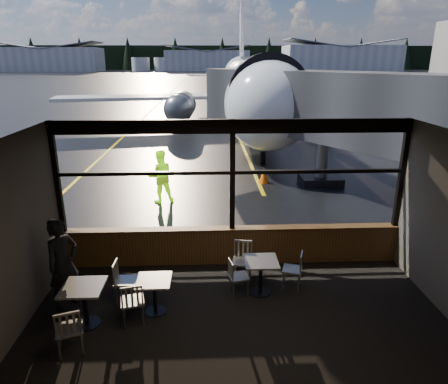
{
  "coord_description": "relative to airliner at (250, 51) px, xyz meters",
  "views": [
    {
      "loc": [
        -0.57,
        -8.75,
        4.73
      ],
      "look_at": [
        -0.15,
        1.0,
        1.5
      ],
      "focal_mm": 32.0,
      "sensor_mm": 36.0,
      "label": 1
    }
  ],
  "objects": [
    {
      "name": "mullion_left",
      "position": [
        -6.56,
        -21.49,
        -3.14
      ],
      "size": [
        0.12,
        0.12,
        2.6
      ],
      "primitive_type": "cube",
      "color": "black",
      "rests_on": "ground"
    },
    {
      "name": "cafe_table_near",
      "position": [
        -2.08,
        -22.85,
        -4.96
      ],
      "size": [
        0.7,
        0.7,
        0.77
      ],
      "primitive_type": null,
      "color": "gray",
      "rests_on": "carpet_floor"
    },
    {
      "name": "hangar_mid",
      "position": [
        -2.61,
        163.51,
        -0.34
      ],
      "size": [
        38.0,
        15.0,
        10.0
      ],
      "primitive_type": null,
      "color": "silver",
      "rests_on": "ground_plane"
    },
    {
      "name": "fuel_tank_c",
      "position": [
        -12.61,
        160.51,
        -2.34
      ],
      "size": [
        8.0,
        8.0,
        6.0
      ],
      "primitive_type": "cylinder",
      "color": "silver",
      "rests_on": "ground_plane"
    },
    {
      "name": "window_sill",
      "position": [
        -2.61,
        -21.49,
        -4.89
      ],
      "size": [
        8.0,
        0.28,
        0.9
      ],
      "primitive_type": "cube",
      "color": "#4E3117",
      "rests_on": "ground"
    },
    {
      "name": "ground_crew",
      "position": [
        -4.81,
        -16.92,
        -4.42
      ],
      "size": [
        1.05,
        0.92,
        1.84
      ],
      "primitive_type": "imported",
      "rotation": [
        0.0,
        0.0,
        3.42
      ],
      "color": "#BFF219",
      "rests_on": "ground_plane"
    },
    {
      "name": "ground_plane",
      "position": [
        -2.61,
        98.51,
        -5.34
      ],
      "size": [
        520.0,
        520.0,
        0.0
      ],
      "primitive_type": "plane",
      "color": "black",
      "rests_on": "ground"
    },
    {
      "name": "chair_near_e",
      "position": [
        -1.37,
        -22.65,
        -4.92
      ],
      "size": [
        0.58,
        0.58,
        0.84
      ],
      "primitive_type": null,
      "rotation": [
        0.0,
        0.0,
        1.25
      ],
      "color": "beige",
      "rests_on": "carpet_floor"
    },
    {
      "name": "hangar_right",
      "position": [
        57.39,
        156.51,
        0.66
      ],
      "size": [
        50.0,
        20.0,
        12.0
      ],
      "primitive_type": null,
      "color": "silver",
      "rests_on": "ground_plane"
    },
    {
      "name": "mullion_centre",
      "position": [
        -2.61,
        -21.49,
        -3.14
      ],
      "size": [
        0.12,
        0.12,
        2.6
      ],
      "primitive_type": "cube",
      "color": "black",
      "rests_on": "ground"
    },
    {
      "name": "airliner",
      "position": [
        0.0,
        0.0,
        0.0
      ],
      "size": [
        30.63,
        36.2,
        10.68
      ],
      "primitive_type": null,
      "rotation": [
        0.0,
        0.0,
        -0.04
      ],
      "color": "white",
      "rests_on": "ground_plane"
    },
    {
      "name": "treeline",
      "position": [
        -2.61,
        188.51,
        0.66
      ],
      "size": [
        360.0,
        3.0,
        12.0
      ],
      "primitive_type": "cube",
      "color": "black",
      "rests_on": "ground_plane"
    },
    {
      "name": "mullion_right",
      "position": [
        1.34,
        -21.49,
        -3.14
      ],
      "size": [
        0.12,
        0.12,
        2.6
      ],
      "primitive_type": "cube",
      "color": "black",
      "rests_on": "ground"
    },
    {
      "name": "window_transom",
      "position": [
        -2.61,
        -21.49,
        -3.04
      ],
      "size": [
        8.0,
        0.1,
        0.08
      ],
      "primitive_type": "cube",
      "color": "black",
      "rests_on": "ground"
    },
    {
      "name": "cone_wing",
      "position": [
        -6.51,
        -1.06,
        -5.06
      ],
      "size": [
        0.41,
        0.41,
        0.57
      ],
      "primitive_type": "cone",
      "color": "orange",
      "rests_on": "ground_plane"
    },
    {
      "name": "cafe_table_left",
      "position": [
        -5.47,
        -23.79,
        -4.93
      ],
      "size": [
        0.75,
        0.75,
        0.82
      ],
      "primitive_type": null,
      "color": "#ADA69F",
      "rests_on": "carpet_floor"
    },
    {
      "name": "hangar_left",
      "position": [
        -72.61,
        158.51,
        0.16
      ],
      "size": [
        45.0,
        18.0,
        11.0
      ],
      "primitive_type": null,
      "color": "silver",
      "rests_on": "ground_plane"
    },
    {
      "name": "window_header",
      "position": [
        -2.61,
        -21.49,
        -1.99
      ],
      "size": [
        8.0,
        0.18,
        0.3
      ],
      "primitive_type": "cube",
      "color": "black",
      "rests_on": "ground"
    },
    {
      "name": "passenger",
      "position": [
        -6.02,
        -23.15,
        -4.4
      ],
      "size": [
        0.76,
        0.82,
        1.88
      ],
      "primitive_type": "imported",
      "rotation": [
        0.0,
        0.0,
        0.99
      ],
      "color": "black",
      "rests_on": "carpet_floor"
    },
    {
      "name": "fuel_tank_b",
      "position": [
        -22.61,
        160.51,
        -2.34
      ],
      "size": [
        8.0,
        8.0,
        6.0
      ],
      "primitive_type": "cylinder",
      "color": "silver",
      "rests_on": "ground_plane"
    },
    {
      "name": "carpet_floor",
      "position": [
        -2.61,
        -24.49,
        -5.33
      ],
      "size": [
        8.0,
        6.0,
        0.01
      ],
      "primitive_type": "cube",
      "color": "black",
      "rests_on": "ground"
    },
    {
      "name": "ceiling",
      "position": [
        -2.61,
        -24.49,
        -1.84
      ],
      "size": [
        8.0,
        6.0,
        0.04
      ],
      "primitive_type": "cube",
      "color": "#38332D",
      "rests_on": "ground"
    },
    {
      "name": "chair_left_s",
      "position": [
        -5.52,
        -24.53,
        -4.88
      ],
      "size": [
        0.63,
        0.63,
        0.92
      ],
      "primitive_type": null,
      "rotation": [
        0.0,
        0.0,
        0.33
      ],
      "color": "#ADA79C",
      "rests_on": "carpet_floor"
    },
    {
      "name": "chair_mid_w",
      "position": [
        -4.86,
        -23.03,
        -4.89
      ],
      "size": [
        0.5,
        0.5,
        0.9
      ],
      "primitive_type": null,
      "rotation": [
        0.0,
        0.0,
        -1.59
      ],
      "color": "#B3AEA2",
      "rests_on": "carpet_floor"
    },
    {
      "name": "jet_bridge",
      "position": [
        0.99,
        -15.99,
        -2.77
      ],
      "size": [
        9.65,
        11.8,
        5.15
      ],
      "primitive_type": null,
      "color": "#2B2B2D",
      "rests_on": "ground_plane"
    },
    {
      "name": "chair_near_w",
      "position": [
        -2.55,
        -22.88,
        -4.94
      ],
      "size": [
        0.53,
        0.53,
        0.81
      ],
      "primitive_type": null,
      "rotation": [
        0.0,
        0.0,
        -1.35
      ],
      "color": "beige",
      "rests_on": "carpet_floor"
    },
    {
      "name": "chair_near_n",
      "position": [
        -2.43,
        -22.34,
        -4.88
      ],
      "size": [
        0.59,
        0.59,
        0.91
      ],
      "primitive_type": null,
      "rotation": [
        0.0,
        0.0,
        2.95
      ],
      "color": "beige",
      "rests_on": "carpet_floor"
    },
    {
      "name": "chair_mid_s",
      "position": [
        -4.61,
        -23.74,
        -4.9
      ],
      "size": [
        0.57,
        0.57,
        0.88
      ],
      "primitive_type": null,
      "rotation": [
        0.0,
        0.0,
        0.21
      ],
      "color": "#B2ADA0",
      "rests_on": "carpet_floor"
    },
    {
      "name": "fuel_tank_a",
      "position": [
        -32.61,
        160.51,
        -2.34
      ],
      "size": [
        8.0,
        8.0,
        6.0
      ],
      "primitive_type": "cylinder",
      "color": "silver",
      "rests_on": "ground_plane"
    },
    {
      "name": "cafe_table_mid",
      "position": [
        -4.24,
        -23.44,
        -4.98
      ],
      "size": [
        0.65,
        0.65,
        0.72
      ],
      "primitive_type": null,
      "color": "#ADA99F",
      "rests_on": "carpet_floor"
    },
    {
      "name": "cone_nose",
      "position": [
        -0.9,
        -14.83,
        -5.06
      ],
      "size": [
        0.41,
        0.41,
        0.57
      ],
      "primitive_type": "cone",
      "color": "#EA4007",
      "rests_on": "ground_plane"
    }
  ]
}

